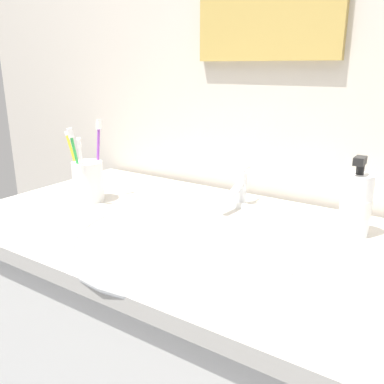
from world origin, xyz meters
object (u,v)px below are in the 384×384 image
(toothbrush_yellow, at_px, (75,160))
(soap_dispenser, at_px, (356,204))
(faucet, at_px, (237,190))
(toothbrush_cup, at_px, (88,181))
(toothbrush_purple, at_px, (98,154))
(toothbrush_green, at_px, (77,160))
(toothbrush_white, at_px, (82,166))

(toothbrush_yellow, bearing_deg, soap_dispenser, 12.87)
(toothbrush_yellow, distance_m, soap_dispenser, 0.69)
(faucet, bearing_deg, soap_dispenser, -4.95)
(toothbrush_cup, xyz_separation_m, toothbrush_purple, (0.01, 0.04, 0.07))
(faucet, distance_m, toothbrush_cup, 0.39)
(toothbrush_green, relative_size, soap_dispenser, 1.12)
(faucet, relative_size, toothbrush_white, 0.87)
(toothbrush_white, distance_m, soap_dispenser, 0.64)
(toothbrush_green, bearing_deg, toothbrush_purple, 80.55)
(toothbrush_yellow, bearing_deg, toothbrush_purple, 46.90)
(faucet, height_order, toothbrush_yellow, toothbrush_yellow)
(faucet, relative_size, toothbrush_cup, 1.44)
(toothbrush_green, xyz_separation_m, toothbrush_purple, (0.01, 0.06, 0.01))
(faucet, xyz_separation_m, toothbrush_green, (-0.35, -0.20, 0.07))
(toothbrush_purple, height_order, toothbrush_yellow, toothbrush_purple)
(soap_dispenser, bearing_deg, toothbrush_yellow, -167.13)
(faucet, relative_size, toothbrush_purple, 0.74)
(toothbrush_cup, xyz_separation_m, soap_dispenser, (0.64, 0.14, 0.01))
(toothbrush_yellow, bearing_deg, toothbrush_green, -33.46)
(toothbrush_cup, xyz_separation_m, toothbrush_green, (-0.00, -0.03, 0.06))
(toothbrush_green, height_order, toothbrush_white, toothbrush_green)
(toothbrush_green, bearing_deg, toothbrush_cup, 81.77)
(faucet, bearing_deg, toothbrush_yellow, -155.04)
(toothbrush_white, bearing_deg, toothbrush_green, 164.81)
(faucet, distance_m, toothbrush_green, 0.41)
(faucet, xyz_separation_m, toothbrush_cup, (-0.35, -0.17, 0.01))
(toothbrush_white, bearing_deg, toothbrush_purple, 101.60)
(toothbrush_cup, height_order, soap_dispenser, soap_dispenser)
(faucet, xyz_separation_m, toothbrush_white, (-0.33, -0.20, 0.06))
(toothbrush_white, bearing_deg, soap_dispenser, 16.31)
(toothbrush_purple, bearing_deg, toothbrush_cup, -100.42)
(toothbrush_purple, relative_size, toothbrush_yellow, 1.14)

